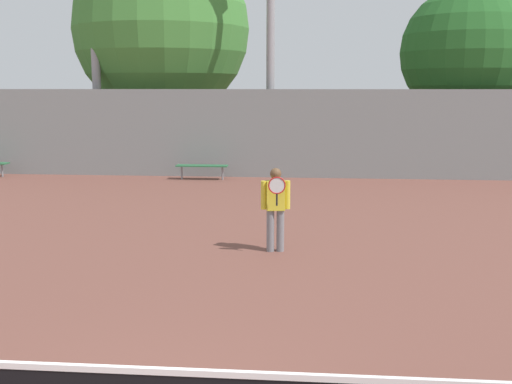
% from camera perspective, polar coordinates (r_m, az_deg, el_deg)
% --- Properties ---
extents(tennis_player, '(0.53, 0.43, 1.55)m').
position_cam_1_polar(tennis_player, '(10.93, 1.87, -1.27)').
color(tennis_player, slate).
rests_on(tennis_player, ground_plane).
extents(bench_courtside_far, '(1.69, 0.40, 0.48)m').
position_cam_1_polar(bench_courtside_far, '(19.62, -5.17, 2.44)').
color(bench_courtside_far, '#28663D').
rests_on(bench_courtside_far, ground_plane).
extents(light_pole_near_left, '(0.90, 0.60, 9.60)m').
position_cam_1_polar(light_pole_near_left, '(22.27, -15.21, 15.81)').
color(light_pole_near_left, '#939399').
rests_on(light_pole_near_left, ground_plane).
extents(light_pole_center_back, '(0.90, 0.60, 8.79)m').
position_cam_1_polar(light_pole_center_back, '(20.68, 1.40, 15.75)').
color(light_pole_center_back, '#939399').
rests_on(light_pole_center_back, ground_plane).
extents(back_fence, '(27.37, 0.06, 2.92)m').
position_cam_1_polar(back_fence, '(19.97, 0.66, 5.58)').
color(back_fence, gray).
rests_on(back_fence, ground_plane).
extents(tree_green_tall, '(4.68, 4.68, 6.56)m').
position_cam_1_polar(tree_green_tall, '(23.22, 19.39, 12.41)').
color(tree_green_tall, brown).
rests_on(tree_green_tall, ground_plane).
extents(tree_green_broad, '(6.78, 6.78, 8.56)m').
position_cam_1_polar(tree_green_broad, '(24.18, -8.97, 15.03)').
color(tree_green_broad, brown).
rests_on(tree_green_broad, ground_plane).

